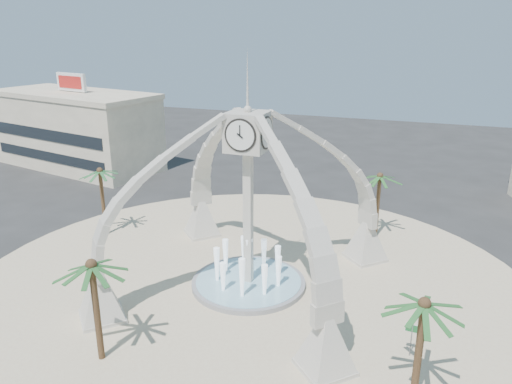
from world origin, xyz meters
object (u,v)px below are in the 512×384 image
(clock_tower, at_px, (248,199))
(palm_west, at_px, (100,172))
(palm_north, at_px, (380,177))
(street_sign, at_px, (412,333))
(palm_east, at_px, (424,305))
(palm_south, at_px, (91,266))
(fountain, at_px, (249,282))

(clock_tower, relative_size, palm_west, 2.77)
(clock_tower, xyz_separation_m, palm_north, (7.24, 11.92, -1.07))
(palm_north, height_order, street_sign, palm_north)
(palm_east, xyz_separation_m, palm_north, (-4.40, 19.81, 0.06))
(clock_tower, height_order, palm_east, clock_tower)
(clock_tower, relative_size, palm_east, 2.91)
(palm_south, bearing_deg, palm_east, 8.68)
(fountain, distance_m, palm_west, 16.49)
(palm_north, bearing_deg, clock_tower, -121.29)
(clock_tower, height_order, palm_north, clock_tower)
(clock_tower, distance_m, palm_north, 13.99)
(clock_tower, bearing_deg, palm_south, -114.27)
(fountain, relative_size, palm_west, 1.23)
(clock_tower, distance_m, fountain, 6.20)
(palm_south, relative_size, street_sign, 3.04)
(fountain, xyz_separation_m, palm_south, (-4.68, -10.38, 5.37))
(palm_west, xyz_separation_m, street_sign, (26.23, -8.44, -4.23))
(palm_south, distance_m, street_sign, 17.53)
(palm_west, bearing_deg, fountain, -15.41)
(palm_east, bearing_deg, street_sign, 96.50)
(fountain, distance_m, palm_south, 12.59)
(street_sign, bearing_deg, palm_north, 106.73)
(fountain, distance_m, street_sign, 12.09)
(palm_east, relative_size, palm_west, 0.95)
(palm_south, xyz_separation_m, street_sign, (15.91, 6.08, -4.14))
(palm_west, relative_size, palm_north, 1.05)
(fountain, xyz_separation_m, palm_west, (-15.00, 4.13, 5.46))
(palm_east, relative_size, palm_north, 1.00)
(palm_east, xyz_separation_m, palm_south, (-16.32, -2.49, 0.29))
(palm_west, distance_m, street_sign, 27.87)
(palm_east, relative_size, palm_south, 0.95)
(palm_west, height_order, street_sign, palm_west)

